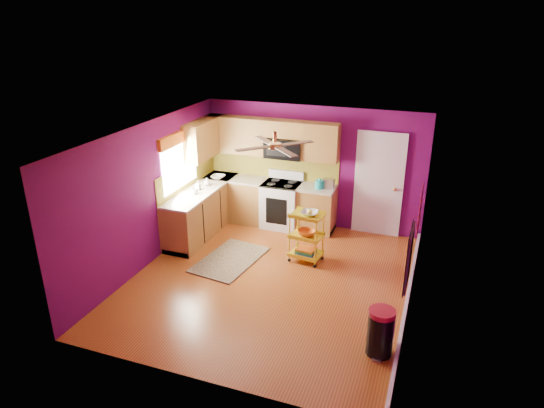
% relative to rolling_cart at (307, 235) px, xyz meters
% --- Properties ---
extents(ground, '(5.00, 5.00, 0.00)m').
position_rel_rolling_cart_xyz_m(ground, '(-0.36, -0.88, -0.52)').
color(ground, brown).
rests_on(ground, ground).
extents(room_envelope, '(4.54, 5.04, 2.52)m').
position_rel_rolling_cart_xyz_m(room_envelope, '(-0.34, -0.88, 1.11)').
color(room_envelope, '#5D0A50').
rests_on(room_envelope, ground).
extents(lower_cabinets, '(2.81, 2.31, 0.94)m').
position_rel_rolling_cart_xyz_m(lower_cabinets, '(-1.71, 0.94, -0.09)').
color(lower_cabinets, brown).
rests_on(lower_cabinets, ground).
extents(electric_range, '(0.76, 0.66, 1.13)m').
position_rel_rolling_cart_xyz_m(electric_range, '(-0.91, 1.30, -0.04)').
color(electric_range, white).
rests_on(electric_range, ground).
extents(upper_cabinetry, '(2.80, 2.30, 1.26)m').
position_rel_rolling_cart_xyz_m(upper_cabinetry, '(-1.61, 1.29, 1.28)').
color(upper_cabinetry, brown).
rests_on(upper_cabinetry, ground).
extents(left_window, '(0.08, 1.35, 1.08)m').
position_rel_rolling_cart_xyz_m(left_window, '(-2.58, 0.17, 1.22)').
color(left_window, white).
rests_on(left_window, ground).
extents(panel_door, '(0.95, 0.11, 2.15)m').
position_rel_rolling_cart_xyz_m(panel_door, '(0.99, 1.59, 0.51)').
color(panel_door, white).
rests_on(panel_door, ground).
extents(right_wall_art, '(0.04, 2.74, 1.04)m').
position_rel_rolling_cart_xyz_m(right_wall_art, '(1.86, -1.22, 0.92)').
color(right_wall_art, black).
rests_on(right_wall_art, ground).
extents(ceiling_fan, '(1.01, 1.01, 0.26)m').
position_rel_rolling_cart_xyz_m(ceiling_fan, '(-0.36, -0.68, 1.77)').
color(ceiling_fan, '#BF8C3F').
rests_on(ceiling_fan, ground).
extents(shag_rug, '(1.08, 1.56, 0.02)m').
position_rel_rolling_cart_xyz_m(shag_rug, '(-1.30, -0.46, -0.51)').
color(shag_rug, black).
rests_on(shag_rug, ground).
extents(rolling_cart, '(0.61, 0.48, 1.01)m').
position_rel_rolling_cart_xyz_m(rolling_cart, '(0.00, 0.00, 0.00)').
color(rolling_cart, yellow).
rests_on(rolling_cart, ground).
extents(trash_can, '(0.37, 0.39, 0.67)m').
position_rel_rolling_cart_xyz_m(trash_can, '(1.61, -2.12, -0.19)').
color(trash_can, black).
rests_on(trash_can, ground).
extents(teal_kettle, '(0.18, 0.18, 0.21)m').
position_rel_rolling_cart_xyz_m(teal_kettle, '(-0.12, 1.27, 0.50)').
color(teal_kettle, teal).
rests_on(teal_kettle, lower_cabinets).
extents(toaster, '(0.22, 0.15, 0.18)m').
position_rel_rolling_cart_xyz_m(toaster, '(0.04, 1.38, 0.51)').
color(toaster, beige).
rests_on(toaster, lower_cabinets).
extents(soap_bottle_a, '(0.09, 0.09, 0.19)m').
position_rel_rolling_cart_xyz_m(soap_bottle_a, '(-2.33, 0.38, 0.52)').
color(soap_bottle_a, '#EA3F72').
rests_on(soap_bottle_a, lower_cabinets).
extents(soap_bottle_b, '(0.13, 0.13, 0.17)m').
position_rel_rolling_cart_xyz_m(soap_bottle_b, '(-2.28, 0.66, 0.50)').
color(soap_bottle_b, white).
rests_on(soap_bottle_b, lower_cabinets).
extents(counter_dish, '(0.28, 0.28, 0.07)m').
position_rel_rolling_cart_xyz_m(counter_dish, '(-2.26, 1.12, 0.46)').
color(counter_dish, white).
rests_on(counter_dish, lower_cabinets).
extents(counter_cup, '(0.13, 0.13, 0.10)m').
position_rel_rolling_cart_xyz_m(counter_cup, '(-2.29, 0.16, 0.47)').
color(counter_cup, white).
rests_on(counter_cup, lower_cabinets).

